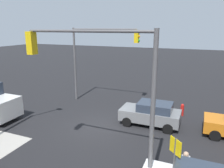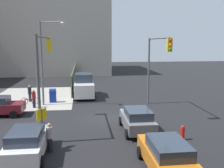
% 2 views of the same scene
% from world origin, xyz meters
% --- Properties ---
extents(ground_plane, '(120.00, 120.00, 0.00)m').
position_xyz_m(ground_plane, '(0.00, 0.00, 0.00)').
color(ground_plane, black).
extents(sidewalk_corner, '(12.00, 12.00, 0.01)m').
position_xyz_m(sidewalk_corner, '(9.00, 9.00, 0.01)').
color(sidewalk_corner, '#ADA89E').
rests_on(sidewalk_corner, ground).
extents(construction_fence, '(18.07, 0.12, 2.40)m').
position_xyz_m(construction_fence, '(17.03, 3.20, 1.20)').
color(construction_fence, '#56664C').
rests_on(construction_fence, ground).
extents(building_loft_east, '(20.00, 24.00, 14.39)m').
position_xyz_m(building_loft_east, '(36.00, 8.66, 7.20)').
color(building_loft_east, '#ADA89E').
rests_on(building_loft_east, ground).
extents(traffic_signal_nw_corner, '(5.87, 0.36, 6.50)m').
position_xyz_m(traffic_signal_nw_corner, '(-2.24, 4.50, 4.65)').
color(traffic_signal_nw_corner, '#59595B').
rests_on(traffic_signal_nw_corner, ground).
extents(traffic_signal_se_corner, '(6.04, 0.36, 6.50)m').
position_xyz_m(traffic_signal_se_corner, '(2.17, -4.50, 4.66)').
color(traffic_signal_se_corner, '#59595B').
rests_on(traffic_signal_se_corner, ground).
extents(street_lamp_corner, '(1.43, 2.44, 8.00)m').
position_xyz_m(street_lamp_corner, '(5.04, 5.47, 4.70)').
color(street_lamp_corner, slate).
rests_on(street_lamp_corner, ground).
extents(warning_sign_two_way, '(0.48, 0.48, 2.40)m').
position_xyz_m(warning_sign_two_way, '(-5.40, 4.24, 1.64)').
color(warning_sign_two_way, '#4C4C4C').
rests_on(warning_sign_two_way, ground).
extents(mailbox_blue, '(0.56, 0.64, 1.43)m').
position_xyz_m(mailbox_blue, '(6.20, 5.00, 0.76)').
color(mailbox_blue, navy).
rests_on(mailbox_blue, ground).
extents(fire_hydrant, '(0.26, 0.26, 0.94)m').
position_xyz_m(fire_hydrant, '(-5.00, -4.20, 0.49)').
color(fire_hydrant, red).
rests_on(fire_hydrant, ground).
extents(coupe_gray, '(4.01, 2.02, 1.62)m').
position_xyz_m(coupe_gray, '(-3.17, -1.71, 0.84)').
color(coupe_gray, slate).
rests_on(coupe_gray, ground).
extents(sedan_white, '(4.10, 2.02, 1.62)m').
position_xyz_m(sedan_white, '(-6.37, 4.87, 0.84)').
color(sedan_white, white).
rests_on(sedan_white, ground).
extents(hatchback_orange, '(4.20, 2.02, 1.62)m').
position_xyz_m(hatchback_orange, '(-8.69, -1.89, 0.84)').
color(hatchback_orange, orange).
rests_on(hatchback_orange, ground).
extents(van_white_delivery, '(5.40, 2.32, 2.62)m').
position_xyz_m(van_white_delivery, '(8.57, 1.80, 1.28)').
color(van_white_delivery, white).
rests_on(van_white_delivery, ground).
extents(pedestrian_crossing, '(0.36, 0.36, 1.72)m').
position_xyz_m(pedestrian_crossing, '(6.80, 7.40, 0.89)').
color(pedestrian_crossing, black).
rests_on(pedestrian_crossing, ground).
extents(pedestrian_waiting, '(0.36, 0.36, 1.72)m').
position_xyz_m(pedestrian_waiting, '(4.20, 6.50, 0.89)').
color(pedestrian_waiting, maroon).
rests_on(pedestrian_waiting, ground).
extents(pedestrian_walking_north, '(0.36, 0.36, 1.66)m').
position_xyz_m(pedestrian_walking_north, '(-5.80, 3.80, 0.86)').
color(pedestrian_walking_north, '#B2B2B7').
rests_on(pedestrian_walking_north, ground).
extents(bicycle_leaning_on_fence, '(0.05, 1.75, 0.97)m').
position_xyz_m(bicycle_leaning_on_fence, '(5.60, 7.20, 0.35)').
color(bicycle_leaning_on_fence, black).
rests_on(bicycle_leaning_on_fence, ground).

